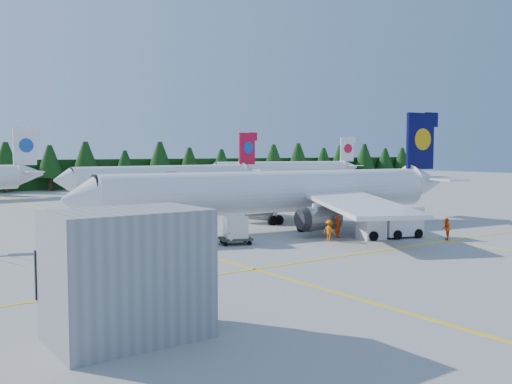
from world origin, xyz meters
TOP-DOWN VIEW (x-y plane):
  - ground at (0.00, 0.00)m, footprint 320.00×320.00m
  - taxi_stripe_a at (-14.00, 20.00)m, footprint 0.25×120.00m
  - taxi_stripe_b at (6.00, 20.00)m, footprint 0.25×120.00m
  - taxi_stripe_cross at (0.00, -6.00)m, footprint 80.00×0.25m
  - treeline_hedge at (0.00, 82.00)m, footprint 220.00×4.00m
  - terminal_building at (-26.00, -14.00)m, footprint 6.00×4.00m
  - airliner_navy at (-1.81, 8.34)m, footprint 40.73×33.33m
  - airliner_red at (7.44, 50.05)m, footprint 38.09×31.25m
  - airliner_far_right at (46.90, 69.62)m, footprint 37.84×11.66m
  - service_truck at (3.43, -2.00)m, footprint 5.98×3.51m
  - uld_pair at (-10.82, 3.88)m, footprint 5.83×4.48m
  - crew_a at (-0.19, 0.75)m, footprint 0.86×0.74m
  - crew_b at (6.53, -5.50)m, footprint 1.15×1.11m
  - crew_c at (-2.16, -0.28)m, footprint 0.65×0.83m

SIDE VIEW (x-z plane):
  - ground at x=0.00m, z-range 0.00..0.00m
  - taxi_stripe_a at x=-14.00m, z-range 0.00..0.01m
  - taxi_stripe_b at x=6.00m, z-range 0.00..0.01m
  - taxi_stripe_cross at x=0.00m, z-range 0.00..0.01m
  - crew_c at x=-2.16m, z-range 0.00..1.80m
  - crew_b at x=6.53m, z-range 0.00..1.86m
  - crew_a at x=-0.19m, z-range 0.00..1.97m
  - uld_pair at x=-10.82m, z-range 0.34..2.28m
  - service_truck at x=3.43m, z-range -0.01..2.71m
  - terminal_building at x=-26.00m, z-range 0.00..5.20m
  - treeline_hedge at x=0.00m, z-range 0.00..6.00m
  - airliner_red at x=7.44m, z-range -2.21..8.87m
  - airliner_far_right at x=46.90m, z-range -2.08..9.08m
  - airliner_navy at x=-1.81m, z-range -2.37..9.50m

